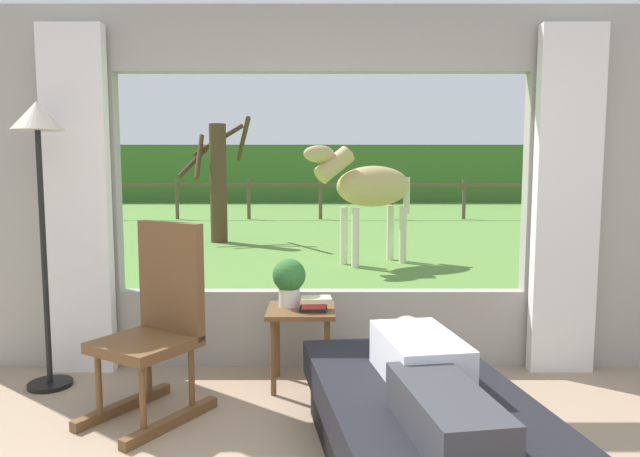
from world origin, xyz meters
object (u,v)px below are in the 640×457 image
Objects in this scene: rocking_chair at (156,322)px; potted_plant at (287,279)px; book_stack at (312,304)px; reclining_person at (424,373)px; recliner_sofa at (421,433)px; side_table at (299,322)px; horse at (367,187)px; pasture_tree at (216,178)px; floor_lamp_left at (36,158)px.

potted_plant is (0.74, 0.49, 0.16)m from rocking_chair.
book_stack is (0.17, -0.12, -0.14)m from potted_plant.
recliner_sofa is at bearing 80.97° from reclining_person.
side_table is 4.89m from horse.
rocking_chair is at bearing 143.93° from recliner_sofa.
reclining_person reaches higher than book_stack.
pasture_tree is at bearing 103.93° from side_table.
horse reaches higher than side_table.
horse is at bearing 78.87° from potted_plant.
book_stack is 0.09× the size of pasture_tree.
horse is (1.66, 5.19, 0.61)m from rocking_chair.
pasture_tree is at bearing 103.45° from potted_plant.
horse is (0.93, 4.70, 0.45)m from potted_plant.
recliner_sofa is 1.26m from book_stack.
recliner_sofa is 1.32m from side_table.
rocking_chair is at bearing 142.37° from reclining_person.
floor_lamp_left is (-1.58, -0.08, 0.79)m from potted_plant.
floor_lamp_left is at bearing 123.50° from horse.
rocking_chair is 0.60× the size of floor_lamp_left.
reclining_person is 1.26m from book_stack.
recliner_sofa is 5.69× the size of potted_plant.
rocking_chair is at bearing -157.54° from book_stack.
reclining_person is 6.00m from horse.
reclining_person is 1.61m from rocking_chair.
floor_lamp_left is at bearing -88.71° from pasture_tree.
pasture_tree is (-2.43, 8.51, 1.03)m from recliner_sofa.
horse is at bearing 78.61° from recliner_sofa.
book_stack is 1.98m from floor_lamp_left.
rocking_chair is at bearing -146.24° from potted_plant.
side_table is (0.82, 0.43, -0.12)m from rocking_chair.
book_stack is 7.69m from pasture_tree.
floor_lamp_left is at bearing 178.76° from book_stack.
pasture_tree reaches higher than potted_plant.
side_table is 1.63× the size of potted_plant.
book_stack is at bearing 105.06° from reclining_person.
floor_lamp_left reaches higher than book_stack.
side_table is at bearing 59.89° from rocking_chair.
rocking_chair is (-1.42, 0.72, 0.33)m from recliner_sofa.
recliner_sofa is at bearing 4.96° from rocking_chair.
recliner_sofa is 1.63× the size of rocking_chair.
rocking_chair is 1.33m from floor_lamp_left.
reclining_person is at bearing -65.91° from book_stack.
potted_plant is at bearing 2.91° from floor_lamp_left.
floor_lamp_left is at bearing 144.30° from recliner_sofa.
horse is at bearing 78.63° from reclining_person.
horse is at bearing 79.93° from side_table.
horse reaches higher than potted_plant.
floor_lamp_left is at bearing -177.09° from potted_plant.
rocking_chair reaches higher than side_table.
potted_plant is at bearing -76.55° from pasture_tree.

